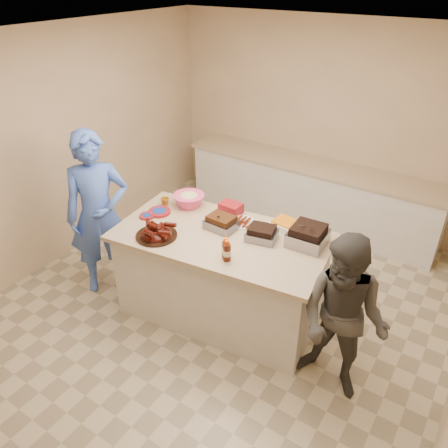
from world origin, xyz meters
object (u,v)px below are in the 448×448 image
Objects in this scene: bbq_bottle_b at (227,260)px; guest_blue at (110,283)px; island at (221,311)px; plastic_cup at (165,205)px; roasting_pan at (307,244)px; mustard_bottle at (222,224)px; coleslaw_bowl at (189,206)px; bbq_bottle_a at (226,257)px; rib_platter at (157,236)px; guest_gray at (331,384)px.

guest_blue is (-1.62, -0.00, -0.97)m from bbq_bottle_b.
bbq_bottle_b is at bearing -56.20° from island.
plastic_cup reaches higher than guest_blue.
roasting_pan reaches higher than mustard_bottle.
coleslaw_bowl is 0.18× the size of guest_blue.
coleslaw_bowl is 1.02m from bbq_bottle_a.
island is 6.18× the size of roasting_pan.
plastic_cup is at bearing 161.45° from island.
bbq_bottle_a reaches higher than guest_blue.
bbq_bottle_a is 1.16m from plastic_cup.
mustard_bottle is at bearing 54.09° from rib_platter.
rib_platter reaches higher than guest_blue.
guest_blue is at bearing 177.38° from rib_platter.
guest_blue is 2.68m from guest_gray.
guest_blue is at bearing -140.06° from coleslaw_bowl.
guest_gray is at bearing -46.98° from guest_blue.
plastic_cup is 2.42m from guest_gray.
bbq_bottle_b is 1.44m from guest_gray.
bbq_bottle_a reaches higher than roasting_pan.
mustard_bottle is (-0.87, -0.13, 0.00)m from roasting_pan.
coleslaw_bowl is 2.24m from guest_gray.
island is 1.18m from coleslaw_bowl.
guest_blue is (-0.74, -0.62, -0.97)m from coleslaw_bowl.
guest_blue is (-2.10, -0.63, -0.97)m from roasting_pan.
mustard_bottle reaches higher than island.
rib_platter is 3.10× the size of mustard_bottle.
roasting_pan is at bearing 15.30° from island.
bbq_bottle_a is at bearing -133.81° from roasting_pan.
roasting_pan is at bearing 140.72° from guest_gray.
bbq_bottle_a is 1.55× the size of mustard_bottle.
roasting_pan is 0.87m from mustard_bottle.
bbq_bottle_b is (0.77, 0.04, -0.00)m from rib_platter.
bbq_bottle_b is at bearing -23.56° from plastic_cup.
island is 1.36m from guest_gray.
roasting_pan is 0.18× the size of guest_blue.
mustard_bottle reaches higher than plastic_cup.
coleslaw_bowl is at bearing 177.97° from roasting_pan.
island is 0.99m from mustard_bottle.
coleslaw_bowl is 1.36m from guest_blue.
bbq_bottle_b is 1.59× the size of mustard_bottle.
bbq_bottle_a is 2.17× the size of plastic_cup.
guest_gray is at bearing -16.67° from mustard_bottle.
island is at bearing -160.17° from roasting_pan.
guest_blue is at bearing -136.08° from plastic_cup.
rib_platter is 0.62m from plastic_cup.
rib_platter is 1.19× the size of coleslaw_bowl.
roasting_pan is 1.66× the size of bbq_bottle_a.
coleslaw_bowl reaches higher than guest_blue.
rib_platter is 1.28m from guest_blue.
guest_gray is at bearing -17.61° from island.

